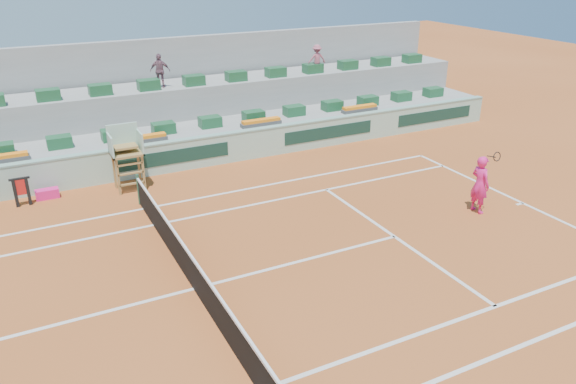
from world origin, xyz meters
TOP-DOWN VIEW (x-y plane):
  - ground at (0.00, 0.00)m, footprint 90.00×90.00m
  - seating_tier_lower at (0.00, 10.70)m, footprint 36.00×4.00m
  - seating_tier_upper at (0.00, 12.30)m, footprint 36.00×2.40m
  - stadium_back_wall at (0.00, 13.90)m, footprint 36.00×0.40m
  - player_bag at (-2.80, 7.91)m, footprint 0.78×0.35m
  - spectator_mid at (2.60, 11.90)m, footprint 0.92×0.66m
  - spectator_right at (10.18, 11.64)m, footprint 0.94×0.65m
  - court_lines at (0.00, 0.00)m, footprint 23.89×11.09m
  - tennis_net at (0.00, 0.00)m, footprint 0.10×11.97m
  - advertising_hoarding at (0.02, 8.50)m, footprint 36.00×0.34m
  - umpire_chair at (0.00, 7.50)m, footprint 1.10×0.90m
  - seat_row_lower at (0.00, 9.80)m, footprint 32.90×0.60m
  - seat_row_upper at (0.00, 11.70)m, footprint 32.90×0.60m
  - flower_planters at (-1.50, 9.00)m, footprint 26.80×0.36m
  - towel_rack at (-3.59, 7.60)m, footprint 0.66×0.11m
  - tennis_player at (9.96, 0.24)m, footprint 0.49×0.93m

SIDE VIEW (x-z plane):
  - ground at x=0.00m, z-range 0.00..0.00m
  - court_lines at x=0.00m, z-range 0.00..0.01m
  - player_bag at x=-2.80m, z-range 0.00..0.35m
  - tennis_net at x=0.00m, z-range -0.02..1.08m
  - seating_tier_lower at x=0.00m, z-range 0.00..1.20m
  - towel_rack at x=-3.59m, z-range 0.09..1.12m
  - advertising_hoarding at x=0.02m, z-range 0.00..1.26m
  - tennis_player at x=9.96m, z-range -0.15..2.12m
  - seating_tier_upper at x=0.00m, z-range 0.00..2.60m
  - flower_planters at x=-1.50m, z-range 1.19..1.47m
  - seat_row_lower at x=0.00m, z-range 1.20..1.64m
  - umpire_chair at x=0.00m, z-range 0.34..2.74m
  - stadium_back_wall at x=0.00m, z-range 0.00..4.40m
  - seat_row_upper at x=0.00m, z-range 2.60..3.04m
  - spectator_right at x=10.18m, z-range 2.60..3.94m
  - spectator_mid at x=2.60m, z-range 2.60..4.05m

